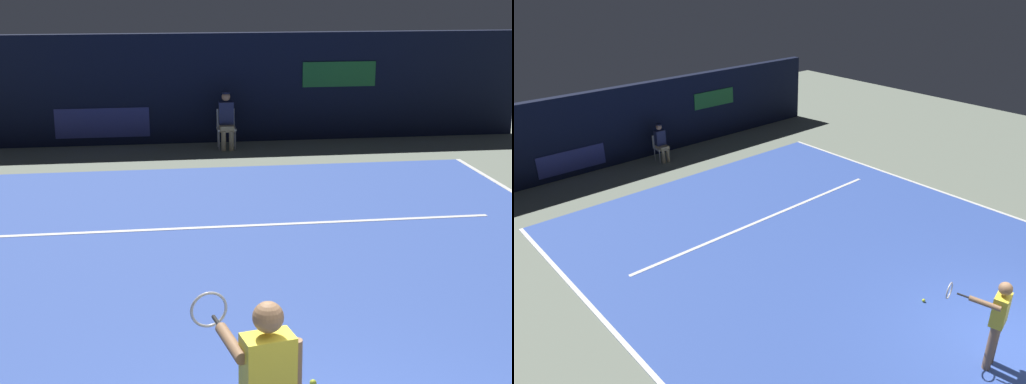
# 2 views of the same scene
# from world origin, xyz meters

# --- Properties ---
(ground_plane) EXTENTS (30.66, 30.66, 0.00)m
(ground_plane) POSITION_xyz_m (0.00, 4.95, 0.00)
(ground_plane) COLOR gray
(court_surface) EXTENTS (10.37, 11.91, 0.01)m
(court_surface) POSITION_xyz_m (0.00, 4.95, 0.01)
(court_surface) COLOR #3856B2
(court_surface) RESTS_ON ground
(line_service) EXTENTS (8.09, 0.10, 0.01)m
(line_service) POSITION_xyz_m (0.00, 7.04, 0.01)
(line_service) COLOR white
(line_service) RESTS_ON court_surface
(back_wall) EXTENTS (15.18, 0.33, 2.60)m
(back_wall) POSITION_xyz_m (-0.00, 13.57, 1.30)
(back_wall) COLOR black
(back_wall) RESTS_ON ground
(line_judge_on_chair) EXTENTS (0.44, 0.53, 1.32)m
(line_judge_on_chair) POSITION_xyz_m (0.22, 12.72, 0.69)
(line_judge_on_chair) COLOR white
(line_judge_on_chair) RESTS_ON ground
(tennis_ball) EXTENTS (0.07, 0.07, 0.07)m
(tennis_ball) POSITION_xyz_m (0.03, 2.14, 0.05)
(tennis_ball) COLOR #CCE033
(tennis_ball) RESTS_ON court_surface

